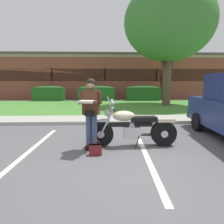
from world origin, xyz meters
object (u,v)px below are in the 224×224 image
at_px(handbag, 96,149).
at_px(hedge_left, 49,93).
at_px(rider_person, 91,108).
at_px(brick_building, 105,77).
at_px(shade_tree, 169,23).
at_px(motorcycle, 136,127).
at_px(hedge_center_right, 143,93).
at_px(hedge_center_left, 96,93).

xyz_separation_m(handbag, hedge_left, (-4.30, 12.55, 0.51)).
height_order(rider_person, brick_building, brick_building).
relative_size(shade_tree, hedge_left, 3.11).
height_order(motorcycle, hedge_left, motorcycle).
relative_size(motorcycle, hedge_center_right, 0.81).
bearing_deg(motorcycle, handbag, -147.66).
xyz_separation_m(shade_tree, hedge_center_left, (-4.72, 3.61, -4.59)).
height_order(shade_tree, hedge_center_left, shade_tree).
height_order(shade_tree, hedge_left, shade_tree).
height_order(hedge_center_left, hedge_center_right, same).
bearing_deg(rider_person, handbag, -73.97).
xyz_separation_m(handbag, shade_tree, (4.28, 8.95, 5.10)).
relative_size(motorcycle, hedge_center_left, 0.76).
relative_size(hedge_center_left, brick_building, 0.11).
xyz_separation_m(handbag, brick_building, (0.27, 18.66, 1.93)).
bearing_deg(shade_tree, hedge_center_right, 103.31).
relative_size(motorcycle, brick_building, 0.08).
distance_m(rider_person, hedge_left, 12.86).
height_order(rider_person, hedge_left, rider_person).
distance_m(shade_tree, brick_building, 10.98).
height_order(rider_person, hedge_center_right, rider_person).
relative_size(rider_person, handbag, 4.74).
bearing_deg(motorcycle, rider_person, -168.47).
bearing_deg(rider_person, motorcycle, 11.53).
bearing_deg(rider_person, shade_tree, 62.77).
bearing_deg(rider_person, hedge_center_left, 91.50).
distance_m(hedge_left, brick_building, 7.76).
bearing_deg(hedge_center_left, hedge_center_right, 0.00).
height_order(motorcycle, hedge_center_left, motorcycle).
bearing_deg(shade_tree, rider_person, -117.23).
height_order(handbag, hedge_center_left, hedge_center_left).
xyz_separation_m(hedge_left, hedge_center_right, (7.73, 0.00, 0.00)).
relative_size(handbag, shade_tree, 0.05).
xyz_separation_m(rider_person, shade_tree, (4.40, 8.55, 4.24)).
bearing_deg(brick_building, hedge_center_left, -96.57).
distance_m(handbag, hedge_left, 13.28).
xyz_separation_m(rider_person, hedge_center_right, (3.54, 12.15, -0.36)).
height_order(shade_tree, brick_building, shade_tree).
bearing_deg(brick_building, motorcycle, -87.72).
bearing_deg(motorcycle, hedge_center_right, 78.44).
bearing_deg(hedge_center_left, shade_tree, -37.40).
distance_m(handbag, hedge_center_left, 12.57).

